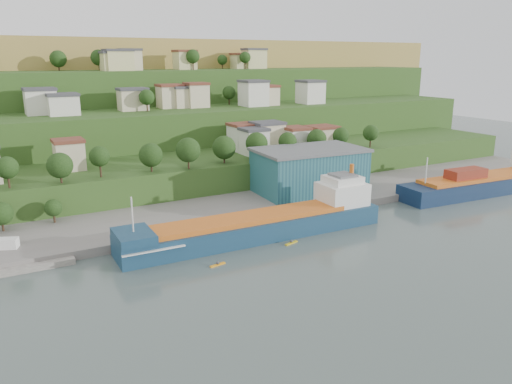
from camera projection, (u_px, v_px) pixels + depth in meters
ground at (260, 254)px, 105.08m from camera, size 500.00×500.00×0.00m
quay at (273, 207)px, 138.08m from camera, size 220.00×26.00×4.00m
hillside at (93, 140)px, 247.42m from camera, size 360.00×211.22×96.00m
cargo_ship_near at (264, 226)px, 114.60m from camera, size 63.57×11.30×16.29m
cargo_ship_far at (492, 183)px, 153.13m from camera, size 62.62×14.43×16.86m
warehouse at (309, 170)px, 144.42m from camera, size 32.15×20.94×12.80m
caravan at (2, 245)px, 102.46m from camera, size 6.62×4.70×2.85m
dinghy at (27, 250)px, 102.59m from camera, size 4.23×2.43×0.80m
kayak_orange at (218, 264)px, 99.07m from camera, size 3.53×1.25×0.87m
kayak_yellow at (291, 242)px, 110.66m from camera, size 3.70×1.61×0.91m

